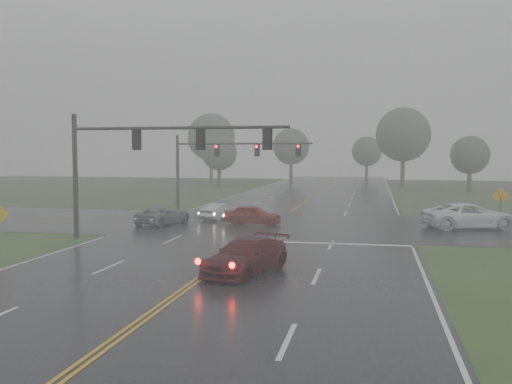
% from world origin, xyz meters
% --- Properties ---
extents(ground, '(180.00, 180.00, 0.00)m').
position_xyz_m(ground, '(0.00, 0.00, 0.00)').
color(ground, '#26431C').
rests_on(ground, ground).
extents(main_road, '(18.00, 160.00, 0.02)m').
position_xyz_m(main_road, '(0.00, 20.00, 0.00)').
color(main_road, black).
rests_on(main_road, ground).
extents(cross_street, '(120.00, 14.00, 0.02)m').
position_xyz_m(cross_street, '(0.00, 22.00, 0.00)').
color(cross_street, black).
rests_on(cross_street, ground).
extents(stop_bar, '(8.50, 0.50, 0.01)m').
position_xyz_m(stop_bar, '(4.50, 14.40, 0.00)').
color(stop_bar, silver).
rests_on(stop_bar, ground).
extents(sedan_maroon, '(3.38, 5.26, 1.42)m').
position_xyz_m(sedan_maroon, '(1.57, 6.05, 0.00)').
color(sedan_maroon, '#3F0B0D').
rests_on(sedan_maroon, ground).
extents(sedan_red, '(4.08, 1.93, 1.35)m').
position_xyz_m(sedan_red, '(-1.41, 21.59, 0.00)').
color(sedan_red, maroon).
rests_on(sedan_red, ground).
extents(sedan_silver, '(2.37, 3.95, 1.23)m').
position_xyz_m(sedan_silver, '(-4.44, 24.06, 0.00)').
color(sedan_silver, '#BABDC2').
rests_on(sedan_silver, ground).
extents(car_grey, '(3.22, 4.88, 1.25)m').
position_xyz_m(car_grey, '(-7.53, 20.56, 0.00)').
color(car_grey, '#5B5E62').
rests_on(car_grey, ground).
extents(pickup_white, '(6.54, 4.45, 1.66)m').
position_xyz_m(pickup_white, '(12.87, 22.41, 0.00)').
color(pickup_white, white).
rests_on(pickup_white, ground).
extents(signal_gantry_near, '(12.66, 0.31, 7.20)m').
position_xyz_m(signal_gantry_near, '(-6.33, 13.51, 5.05)').
color(signal_gantry_near, black).
rests_on(signal_gantry_near, ground).
extents(signal_gantry_far, '(12.00, 0.33, 6.51)m').
position_xyz_m(signal_gantry_far, '(-6.48, 31.14, 4.59)').
color(signal_gantry_far, black).
rests_on(signal_gantry_far, ground).
extents(sign_diamond_east, '(1.10, 0.31, 2.69)m').
position_xyz_m(sign_diamond_east, '(14.95, 23.28, 1.82)').
color(sign_diamond_east, black).
rests_on(sign_diamond_east, ground).
extents(tree_nw_a, '(5.10, 5.10, 7.49)m').
position_xyz_m(tree_nw_a, '(-15.04, 62.72, 4.91)').
color(tree_nw_a, '#372D24').
rests_on(tree_nw_a, ground).
extents(tree_ne_a, '(7.78, 7.78, 11.43)m').
position_xyz_m(tree_ne_a, '(10.87, 68.15, 7.52)').
color(tree_ne_a, '#372D24').
rests_on(tree_ne_a, ground).
extents(tree_n_mid, '(6.19, 6.19, 9.08)m').
position_xyz_m(tree_n_mid, '(-7.00, 79.53, 5.97)').
color(tree_n_mid, '#372D24').
rests_on(tree_n_mid, ground).
extents(tree_e_near, '(4.81, 4.81, 7.06)m').
position_xyz_m(tree_e_near, '(18.57, 58.96, 4.63)').
color(tree_e_near, '#372D24').
rests_on(tree_e_near, ground).
extents(tree_nw_b, '(7.70, 7.70, 11.32)m').
position_xyz_m(tree_nw_b, '(-19.22, 73.10, 7.45)').
color(tree_nw_b, '#372D24').
rests_on(tree_nw_b, ground).
extents(tree_n_far, '(5.34, 5.34, 7.85)m').
position_xyz_m(tree_n_far, '(5.55, 87.80, 5.15)').
color(tree_n_far, '#372D24').
rests_on(tree_n_far, ground).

